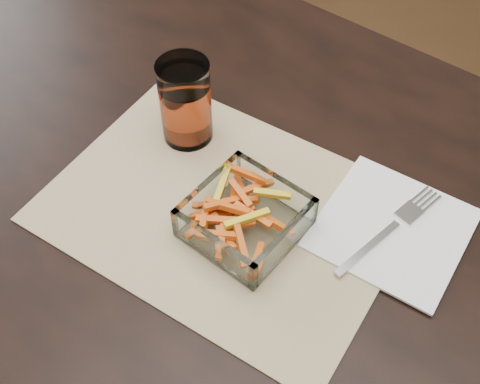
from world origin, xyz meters
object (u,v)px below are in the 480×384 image
object	(u,v)px
dining_table	(284,278)
fork	(392,228)
tumbler	(186,104)
glass_bowl	(245,220)

from	to	relation	value
dining_table	fork	distance (m)	0.17
dining_table	tumbler	bearing A→B (deg)	163.59
dining_table	glass_bowl	world-z (taller)	glass_bowl
glass_bowl	tumbler	bearing A→B (deg)	153.54
glass_bowl	fork	world-z (taller)	glass_bowl
tumbler	glass_bowl	bearing A→B (deg)	-26.46
glass_bowl	tumbler	xyz separation A→B (m)	(-0.17, 0.08, 0.04)
dining_table	glass_bowl	distance (m)	0.13
tumbler	fork	distance (m)	0.32
dining_table	tumbler	xyz separation A→B (m)	(-0.22, 0.07, 0.15)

